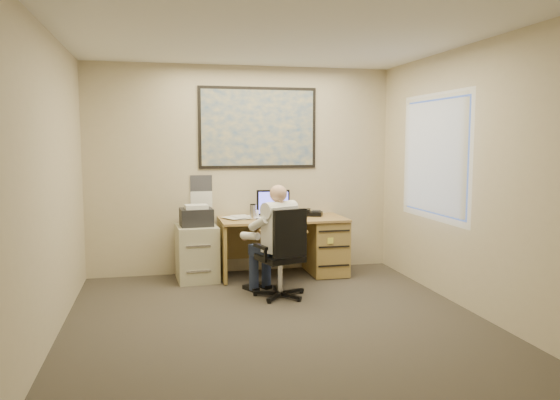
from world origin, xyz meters
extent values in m
cube|color=#37322A|center=(0.00, 0.00, 0.00)|extent=(4.00, 4.50, 0.00)
cube|color=white|center=(0.00, 0.00, 2.70)|extent=(4.00, 4.50, 0.00)
cube|color=#C7B896|center=(0.00, 2.25, 1.35)|extent=(4.00, 0.00, 2.70)
cube|color=#C7B896|center=(0.00, -2.25, 1.35)|extent=(4.00, 0.00, 2.70)
cube|color=#C7B896|center=(-2.00, 0.00, 1.35)|extent=(0.00, 4.50, 2.70)
cube|color=#C7B896|center=(2.00, 0.00, 1.35)|extent=(0.00, 4.50, 2.70)
cube|color=#A78147|center=(0.46, 1.88, 0.73)|extent=(1.60, 0.75, 0.03)
cube|color=#AA8945|center=(1.03, 1.88, 0.36)|extent=(0.45, 0.70, 0.70)
cube|color=#AA8945|center=(-0.32, 1.88, 0.36)|extent=(0.04, 0.70, 0.70)
cube|color=#AA8945|center=(0.46, 2.22, 0.45)|extent=(1.55, 0.03, 0.55)
cylinder|color=black|center=(0.36, 2.02, 0.76)|extent=(0.17, 0.17, 0.02)
cube|color=black|center=(0.36, 2.00, 0.94)|extent=(0.43, 0.08, 0.32)
cube|color=#5354E3|center=(0.36, 1.98, 0.94)|extent=(0.38, 0.04, 0.27)
cube|color=#A78147|center=(0.36, 1.43, 0.66)|extent=(0.55, 0.30, 0.02)
cube|color=beige|center=(0.36, 1.43, 0.68)|extent=(0.43, 0.14, 0.02)
cube|color=black|center=(0.90, 1.99, 0.78)|extent=(0.28, 0.27, 0.06)
cylinder|color=silver|center=(0.07, 1.84, 0.84)|extent=(0.08, 0.08, 0.18)
cylinder|color=white|center=(0.12, 1.93, 0.80)|extent=(0.08, 0.08, 0.10)
cube|color=white|center=(0.01, 1.88, 0.76)|extent=(0.60, 0.56, 0.02)
cube|color=#1E4C93|center=(0.21, 2.23, 1.90)|extent=(1.56, 0.03, 1.06)
cube|color=white|center=(-0.54, 2.24, 1.08)|extent=(0.28, 0.01, 0.42)
cube|color=#B9B595|center=(-0.63, 1.90, 0.34)|extent=(0.52, 0.62, 0.68)
cube|color=black|center=(-0.63, 1.90, 0.79)|extent=(0.41, 0.37, 0.21)
cube|color=white|center=(-0.63, 1.88, 0.92)|extent=(0.29, 0.23, 0.05)
cylinder|color=silver|center=(0.21, 0.95, 0.23)|extent=(0.06, 0.06, 0.37)
cube|color=black|center=(0.21, 0.95, 0.44)|extent=(0.54, 0.54, 0.07)
cube|color=black|center=(0.15, 0.74, 0.75)|extent=(0.39, 0.17, 0.52)
camera|label=1|loc=(-1.09, -4.85, 1.74)|focal=35.00mm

